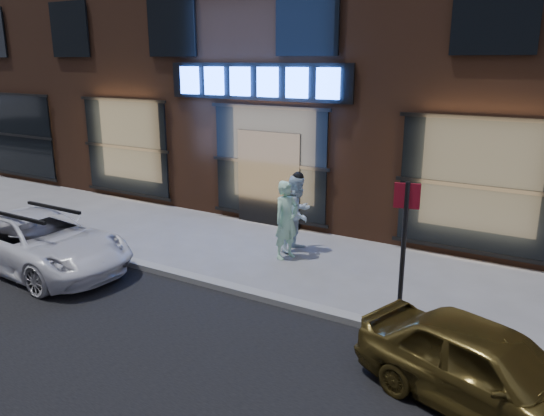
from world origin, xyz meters
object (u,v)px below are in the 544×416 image
at_px(white_suv, 40,242).
at_px(gold_sedan, 488,371).
at_px(sign_post, 404,243).
at_px(man_bowtie, 286,220).
at_px(man_cap, 298,213).

height_order(white_suv, gold_sedan, white_suv).
height_order(gold_sedan, sign_post, sign_post).
height_order(man_bowtie, sign_post, sign_post).
bearing_deg(sign_post, man_bowtie, 134.12).
bearing_deg(sign_post, man_cap, 127.48).
bearing_deg(man_bowtie, sign_post, -101.86).
xyz_separation_m(white_suv, gold_sedan, (8.57, -0.23, -0.02)).
distance_m(white_suv, sign_post, 7.20).
relative_size(white_suv, sign_post, 1.73).
xyz_separation_m(man_bowtie, gold_sedan, (4.60, -3.32, -0.29)).
relative_size(man_bowtie, man_cap, 0.98).
bearing_deg(gold_sedan, man_cap, 68.86).
distance_m(man_cap, gold_sedan, 6.03).
height_order(man_bowtie, white_suv, man_bowtie).
xyz_separation_m(man_cap, gold_sedan, (4.62, -3.86, -0.30)).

